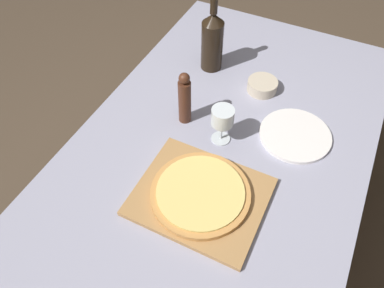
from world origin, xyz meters
The scene contains 9 objects.
ground_plane centered at (0.00, 0.00, 0.00)m, with size 12.00×12.00×0.00m, color #4C3D2D.
dining_table centered at (0.00, 0.00, 0.65)m, with size 0.97×1.80×0.73m.
cutting_board centered at (0.03, -0.15, 0.73)m, with size 0.39×0.33×0.02m.
pizza centered at (0.03, -0.15, 0.76)m, with size 0.31×0.31×0.02m.
wine_bottle centered at (-0.21, 0.45, 0.85)m, with size 0.09×0.09×0.31m.
pepper_mill centered at (-0.17, 0.13, 0.83)m, with size 0.05×0.05×0.21m.
wine_glass centered at (-0.01, 0.10, 0.83)m, with size 0.08×0.08×0.14m.
small_bowl centered at (0.03, 0.40, 0.75)m, with size 0.12×0.12×0.04m.
dinner_plate centered at (0.22, 0.22, 0.73)m, with size 0.25×0.25×0.01m.
Camera 1 is at (0.27, -0.71, 1.72)m, focal length 35.00 mm.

